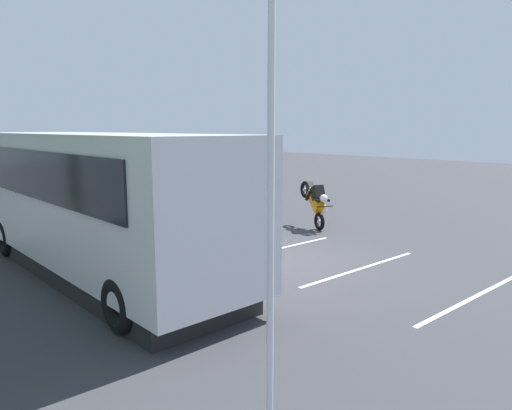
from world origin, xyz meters
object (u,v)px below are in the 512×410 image
(tour_bus, at_px, (97,205))
(spectator_left, at_px, (194,216))
(spectator_centre, at_px, (166,209))
(parked_motorcycle_silver, at_px, (155,236))
(stunt_motorcycle, at_px, (315,199))
(flagpole, at_px, (269,177))
(spectator_far_left, at_px, (226,217))

(tour_bus, relative_size, spectator_left, 5.61)
(tour_bus, xyz_separation_m, spectator_left, (0.33, -2.83, -0.66))
(spectator_left, distance_m, spectator_centre, 1.37)
(parked_motorcycle_silver, bearing_deg, tour_bus, 113.68)
(spectator_centre, xyz_separation_m, parked_motorcycle_silver, (-0.86, 0.87, -0.52))
(spectator_left, distance_m, stunt_motorcycle, 4.76)
(tour_bus, xyz_separation_m, parked_motorcycle_silver, (0.83, -1.90, -1.16))
(tour_bus, distance_m, spectator_left, 2.93)
(flagpole, bearing_deg, tour_bus, -7.42)
(spectator_centre, height_order, flagpole, flagpole)
(spectator_left, bearing_deg, spectator_far_left, -166.22)
(spectator_far_left, xyz_separation_m, stunt_motorcycle, (0.89, -4.49, -0.08))
(parked_motorcycle_silver, distance_m, flagpole, 8.30)
(tour_bus, xyz_separation_m, stunt_motorcycle, (0.14, -7.59, -0.65))
(tour_bus, xyz_separation_m, spectator_far_left, (-0.76, -3.10, -0.57))
(parked_motorcycle_silver, relative_size, flagpole, 0.35)
(tour_bus, bearing_deg, stunt_motorcycle, -88.97)
(tour_bus, xyz_separation_m, spectator_centre, (1.70, -2.78, -0.64))
(spectator_far_left, height_order, spectator_centre, spectator_far_left)
(spectator_centre, distance_m, stunt_motorcycle, 5.06)
(spectator_left, bearing_deg, spectator_centre, 2.46)
(parked_motorcycle_silver, bearing_deg, flagpole, 159.66)
(spectator_far_left, xyz_separation_m, parked_motorcycle_silver, (1.59, 1.20, -0.60))
(tour_bus, relative_size, flagpole, 1.61)
(spectator_left, xyz_separation_m, flagpole, (-6.95, 3.70, 1.87))
(spectator_left, bearing_deg, parked_motorcycle_silver, 61.43)
(spectator_centre, bearing_deg, stunt_motorcycle, -107.96)
(spectator_left, distance_m, parked_motorcycle_silver, 1.17)
(stunt_motorcycle, bearing_deg, flagpole, 128.65)
(tour_bus, distance_m, spectator_centre, 3.32)
(parked_motorcycle_silver, xyz_separation_m, stunt_motorcycle, (-0.70, -5.69, 0.51))
(spectator_far_left, height_order, parked_motorcycle_silver, spectator_far_left)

